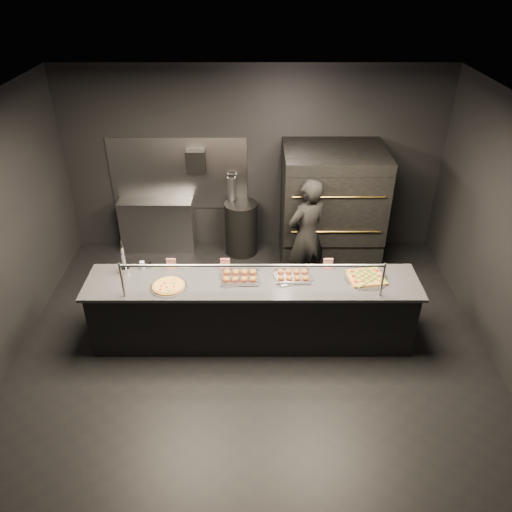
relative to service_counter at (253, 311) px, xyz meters
name	(u,v)px	position (x,y,z in m)	size (l,w,h in m)	color
room	(250,238)	(-0.02, 0.05, 1.03)	(6.04, 6.00, 3.00)	black
service_counter	(253,311)	(0.00, 0.00, 0.00)	(4.10, 0.78, 1.37)	black
pizza_oven	(331,209)	(1.20, 1.90, 0.50)	(1.50, 1.23, 1.91)	black
prep_shelf	(158,225)	(-1.60, 2.32, -0.01)	(1.20, 0.35, 0.90)	#99999E
towel_dispenser	(196,161)	(-0.90, 2.39, 1.09)	(0.30, 0.20, 0.35)	black
fire_extinguisher	(232,190)	(-0.35, 2.40, 0.60)	(0.14, 0.14, 0.51)	#B2B2B7
beer_tap	(124,263)	(-1.60, 0.20, 0.60)	(0.13, 0.18, 0.49)	silver
round_pizza	(169,286)	(-1.01, -0.13, 0.47)	(0.45, 0.45, 0.03)	silver
slider_tray_a	(240,276)	(-0.16, 0.06, 0.48)	(0.53, 0.43, 0.08)	silver
slider_tray_b	(293,276)	(0.50, 0.08, 0.48)	(0.52, 0.44, 0.07)	silver
square_pizza	(366,277)	(1.40, 0.05, 0.47)	(0.54, 0.54, 0.05)	silver
condiment_jar	(145,265)	(-1.37, 0.28, 0.50)	(0.15, 0.06, 0.10)	silver
tent_cards	(241,264)	(-0.14, 0.28, 0.53)	(2.11, 0.04, 0.15)	white
trash_bin	(241,228)	(-0.20, 2.22, -0.02)	(0.54, 0.54, 0.90)	black
worker	(307,236)	(0.77, 1.21, 0.41)	(0.64, 0.42, 1.75)	black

